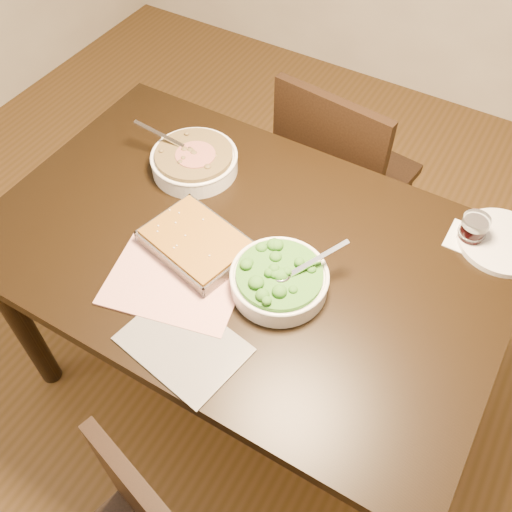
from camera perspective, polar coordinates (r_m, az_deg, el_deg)
ground at (r=2.17m, az=-0.99°, el=-11.70°), size 4.00×4.00×0.00m
table at (r=1.61m, az=-1.30°, el=-1.08°), size 1.40×0.90×0.75m
magazine_a at (r=1.47m, az=-8.10°, el=-2.55°), size 0.39×0.32×0.01m
magazine_b at (r=1.37m, az=-7.27°, el=-8.74°), size 0.31×0.25×0.01m
coaster at (r=1.65m, az=20.47°, el=1.55°), size 0.11×0.11×0.00m
stew_bowl at (r=1.73m, az=-6.18°, el=9.47°), size 0.29×0.26×0.10m
broccoli_bowl at (r=1.43m, az=2.34°, el=-2.34°), size 0.25×0.26×0.10m
baking_dish at (r=1.52m, az=-5.98°, el=1.29°), size 0.31×0.26×0.05m
wine_tumbler at (r=1.62m, az=20.90°, el=2.56°), size 0.07×0.07×0.08m
dinner_plate at (r=1.67m, az=23.37°, el=1.30°), size 0.24×0.24×0.02m
chair_far at (r=2.12m, az=8.27°, el=8.12°), size 0.46×0.46×0.89m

